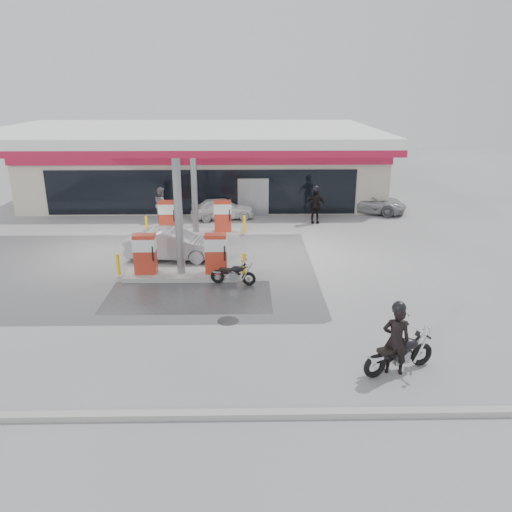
{
  "coord_description": "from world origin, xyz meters",
  "views": [
    {
      "loc": [
        2.65,
        -16.72,
        7.29
      ],
      "look_at": [
        2.97,
        1.03,
        1.2
      ],
      "focal_mm": 35.0,
      "sensor_mm": 36.0,
      "label": 1
    }
  ],
  "objects": [
    {
      "name": "store_building",
      "position": [
        0.01,
        15.94,
        2.01
      ],
      "size": [
        22.0,
        8.22,
        4.0
      ],
      "color": "#B1A994",
      "rests_on": "ground"
    },
    {
      "name": "pump_island_near",
      "position": [
        0.0,
        2.0,
        0.71
      ],
      "size": [
        5.14,
        1.3,
        1.78
      ],
      "color": "#9E9E99",
      "rests_on": "ground"
    },
    {
      "name": "canopy",
      "position": [
        0.0,
        5.0,
        5.27
      ],
      "size": [
        16.0,
        10.02,
        5.51
      ],
      "color": "silver",
      "rests_on": "ground"
    },
    {
      "name": "drain_cover",
      "position": [
        2.0,
        -2.0,
        0.0
      ],
      "size": [
        0.7,
        0.7,
        0.01
      ],
      "primitive_type": "cylinder",
      "color": "#38383A",
      "rests_on": "ground"
    },
    {
      "name": "wet_patch",
      "position": [
        0.5,
        0.0,
        0.0
      ],
      "size": [
        6.0,
        3.0,
        0.0
      ],
      "primitive_type": "cube",
      "color": "#4C4C4F",
      "rests_on": "ground"
    },
    {
      "name": "kerb",
      "position": [
        0.0,
        -7.0,
        0.07
      ],
      "size": [
        28.0,
        0.25,
        0.15
      ],
      "primitive_type": "cube",
      "color": "gray",
      "rests_on": "ground"
    },
    {
      "name": "parked_car_right",
      "position": [
        10.0,
        12.64,
        0.61
      ],
      "size": [
        4.81,
        3.55,
        1.21
      ],
      "primitive_type": "imported",
      "rotation": [
        0.0,
        0.0,
        1.17
      ],
      "color": "#919499",
      "rests_on": "ground"
    },
    {
      "name": "pump_island_far",
      "position": [
        0.0,
        8.0,
        0.71
      ],
      "size": [
        5.14,
        1.3,
        1.78
      ],
      "color": "#9E9E99",
      "rests_on": "ground"
    },
    {
      "name": "biker_main",
      "position": [
        6.53,
        -5.15,
        0.97
      ],
      "size": [
        0.77,
        0.57,
        1.94
      ],
      "primitive_type": "imported",
      "rotation": [
        0.0,
        0.0,
        2.98
      ],
      "color": "black",
      "rests_on": "ground"
    },
    {
      "name": "parked_car_left",
      "position": [
        -8.74,
        14.0,
        0.54
      ],
      "size": [
        3.97,
        2.51,
        1.07
      ],
      "primitive_type": "imported",
      "rotation": [
        0.0,
        0.0,
        1.28
      ],
      "color": "black",
      "rests_on": "ground"
    },
    {
      "name": "hatchback_silver",
      "position": [
        -0.64,
        4.2,
        0.67
      ],
      "size": [
        4.17,
        1.75,
        1.34
      ],
      "primitive_type": "imported",
      "rotation": [
        0.0,
        0.0,
        1.49
      ],
      "color": "#9C9FA4",
      "rests_on": "ground"
    },
    {
      "name": "parked_motorcycle",
      "position": [
        2.12,
        1.2,
        0.41
      ],
      "size": [
        1.78,
        0.77,
        0.92
      ],
      "rotation": [
        0.0,
        0.0,
        -0.21
      ],
      "color": "black",
      "rests_on": "ground"
    },
    {
      "name": "biker_walking",
      "position": [
        6.4,
        10.2,
        0.99
      ],
      "size": [
        1.16,
        0.49,
        1.98
      ],
      "primitive_type": "imported",
      "rotation": [
        0.0,
        0.0,
        0.0
      ],
      "color": "black",
      "rests_on": "ground"
    },
    {
      "name": "main_motorcycle",
      "position": [
        6.71,
        -5.07,
        0.5
      ],
      "size": [
        2.1,
        1.09,
        1.13
      ],
      "rotation": [
        0.0,
        0.0,
        0.38
      ],
      "color": "black",
      "rests_on": "ground"
    },
    {
      "name": "ground",
      "position": [
        0.0,
        0.0,
        0.0
      ],
      "size": [
        90.0,
        90.0,
        0.0
      ],
      "primitive_type": "plane",
      "color": "gray",
      "rests_on": "ground"
    },
    {
      "name": "sedan_white",
      "position": [
        1.22,
        11.2,
        0.61
      ],
      "size": [
        3.76,
        1.92,
        1.23
      ],
      "primitive_type": "imported",
      "rotation": [
        0.0,
        0.0,
        1.71
      ],
      "color": "white",
      "rests_on": "ground"
    },
    {
      "name": "attendant",
      "position": [
        -2.17,
        10.8,
        0.96
      ],
      "size": [
        1.03,
        1.14,
        1.93
      ],
      "primitive_type": "imported",
      "rotation": [
        0.0,
        0.0,
        1.96
      ],
      "color": "slate",
      "rests_on": "ground"
    }
  ]
}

